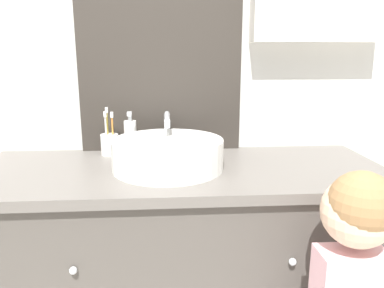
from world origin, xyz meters
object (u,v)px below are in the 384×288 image
Objects in this scene: sink_basin at (168,153)px; soap_dispenser at (131,137)px; child_figure at (350,283)px; toothbrush_holder at (110,143)px.

soap_dispenser is at bearing 127.09° from sink_basin.
sink_basin reaches higher than child_figure.
sink_basin is 0.70m from child_figure.
toothbrush_holder is 0.21× the size of child_figure.
toothbrush_holder is (-0.24, 0.21, -0.01)m from sink_basin.
toothbrush_holder is at bearing 138.58° from child_figure.
toothbrush_holder is 0.09m from soap_dispenser.
soap_dispenser is (0.09, -0.01, 0.03)m from toothbrush_holder.
soap_dispenser is (-0.15, 0.20, 0.02)m from sink_basin.
sink_basin is 0.48× the size of child_figure.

